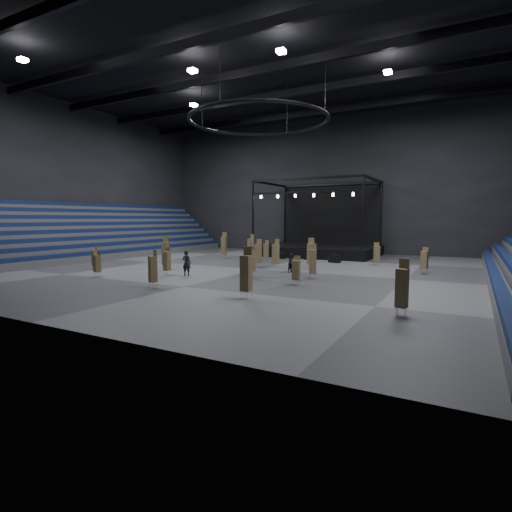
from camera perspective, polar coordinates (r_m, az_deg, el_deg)
The scene contains 33 objects.
floor at distance 35.80m, azimuth 0.35°, elevation -1.91°, with size 50.00×50.00×0.00m, color #505052.
ceiling at distance 37.98m, azimuth 0.36°, elevation 26.13°, with size 50.00×42.00×0.20m, color black.
wall_back at distance 55.11m, azimuth 10.89°, elevation 9.92°, with size 50.00×0.20×18.00m, color black.
wall_front at distance 20.19m, azimuth -30.65°, elevation 17.41°, with size 50.00×0.20×18.00m, color black.
wall_left at distance 52.40m, azimuth -24.90°, elevation 9.76°, with size 0.20×42.00×18.00m, color black.
bleachers_left at distance 50.65m, azimuth -23.18°, elevation 1.76°, with size 7.20×40.00×6.40m.
stage at distance 50.50m, azimuth 9.09°, elevation 1.80°, with size 14.00×10.00×9.20m.
truss_ring at distance 36.51m, azimuth 0.36°, elevation 18.78°, with size 12.30×12.30×5.15m.
roof_girders at distance 37.71m, azimuth 0.36°, elevation 25.00°, with size 49.00×30.35×0.70m.
floodlights at distance 34.24m, azimuth -3.16°, elevation 25.99°, with size 28.60×16.60×0.25m.
flight_case_left at distance 45.18m, azimuth 3.48°, elevation 0.04°, with size 1.04×0.52×0.69m, color black.
flight_case_mid at distance 44.26m, azimuth 7.59°, elevation -0.10°, with size 1.05×0.53×0.70m, color black.
flight_case_right at distance 41.98m, azimuth 11.15°, elevation -0.38°, with size 1.21×0.60×0.81m, color black.
chair_stack_0 at distance 33.53m, azimuth -21.74°, elevation -0.93°, with size 0.54×0.54×2.04m.
chair_stack_1 at distance 27.15m, azimuth 5.76°, elevation -1.94°, with size 0.55×0.55×2.03m.
chair_stack_2 at distance 35.79m, azimuth 22.93°, elevation -0.45°, with size 0.59×0.59×2.19m.
chair_stack_3 at distance 30.12m, azimuth 8.12°, elevation -0.71°, with size 0.64×0.64×2.67m.
chair_stack_4 at distance 22.50m, azimuth -1.40°, elevation -2.35°, with size 0.57×0.57×2.97m.
chair_stack_5 at distance 36.71m, azimuth 2.84°, elevation 0.41°, with size 0.61×0.61×2.66m.
chair_stack_6 at distance 36.44m, azimuth -12.83°, elevation 0.45°, with size 0.66×0.66×2.95m.
chair_stack_7 at distance 40.27m, azimuth 16.86°, elevation 0.39°, with size 0.70×0.70×2.24m.
chair_stack_8 at distance 42.35m, azimuth 1.45°, elevation 0.78°, with size 0.46×0.46×2.24m.
chair_stack_9 at distance 19.77m, azimuth 20.14°, elevation -4.20°, with size 0.57×0.57×2.67m.
chair_stack_10 at distance 45.66m, azimuth -4.61°, elevation 1.56°, with size 0.60×0.60×2.99m.
chair_stack_11 at distance 35.93m, azimuth 7.81°, elevation 0.40°, with size 0.62×0.62×2.82m.
chair_stack_12 at distance 37.32m, azimuth 0.36°, elevation 0.48°, with size 0.56×0.56×2.63m.
chair_stack_13 at distance 43.27m, azimuth -0.76°, elevation 1.28°, with size 0.69×0.69×2.83m.
chair_stack_14 at distance 38.20m, azimuth -22.03°, elevation -0.19°, with size 0.50×0.50×2.10m.
chair_stack_15 at distance 26.94m, azimuth -14.52°, elevation -1.73°, with size 0.61×0.61×2.52m.
chair_stack_16 at distance 32.73m, azimuth -12.60°, elevation -0.64°, with size 0.45×0.45×2.28m.
chair_stack_17 at distance 30.99m, azimuth -0.71°, elevation -0.62°, with size 0.70×0.70×2.46m.
man_center at distance 32.33m, azimuth -9.89°, elevation -0.98°, with size 0.73×0.48×2.01m, color black.
crew_member at distance 33.79m, azimuth 5.14°, elevation -1.00°, with size 0.78×0.61×1.60m, color black.
Camera 1 is at (16.79, -31.30, 4.54)m, focal length 28.00 mm.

